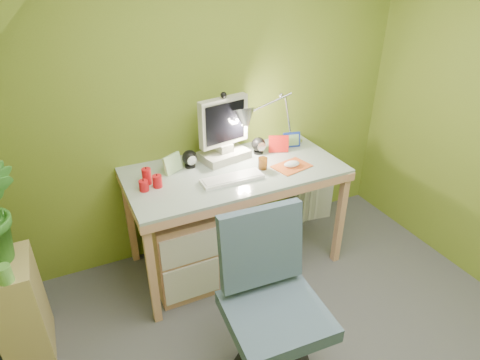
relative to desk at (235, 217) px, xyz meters
name	(u,v)px	position (x,y,z in m)	size (l,w,h in m)	color
wall_back	(205,101)	(-0.06, 0.37, 0.80)	(3.20, 0.01, 2.40)	olive
slope_ceiling	(31,82)	(-1.06, -1.23, 1.45)	(1.10, 3.20, 1.10)	white
desk	(235,217)	(0.00, 0.00, 0.00)	(1.51, 0.75, 0.81)	tan
monitor	(224,126)	(0.00, 0.18, 0.66)	(0.37, 0.22, 0.51)	#B4B3A2
speaker_left	(190,159)	(-0.27, 0.16, 0.47)	(0.11, 0.11, 0.13)	black
speaker_right	(258,145)	(0.27, 0.16, 0.47)	(0.11, 0.11, 0.13)	black
keyboard	(232,179)	(-0.08, -0.14, 0.41)	(0.42, 0.13, 0.02)	white
mousepad	(292,166)	(0.38, -0.14, 0.41)	(0.25, 0.18, 0.01)	#D05720
mouse	(292,164)	(0.38, -0.14, 0.42)	(0.12, 0.08, 0.04)	white
amber_tumbler	(263,163)	(0.18, -0.08, 0.45)	(0.06, 0.06, 0.08)	#8E4C14
candle_cluster	(148,179)	(-0.60, 0.01, 0.46)	(0.15, 0.13, 0.11)	red
photo_frame_red	(279,144)	(0.42, 0.12, 0.47)	(0.15, 0.02, 0.13)	red
photo_frame_blue	(292,140)	(0.56, 0.16, 0.46)	(0.13, 0.02, 0.11)	navy
photo_frame_green	(173,163)	(-0.40, 0.14, 0.47)	(0.15, 0.02, 0.13)	#AAD491
desk_lamp	(280,108)	(0.45, 0.18, 0.73)	(0.60, 0.26, 0.64)	#BCBCC1
side_ledge	(20,308)	(-1.46, -0.23, -0.08)	(0.24, 0.38, 0.66)	tan
green_cup	(4,274)	(-1.44, -0.38, 0.30)	(0.08, 0.08, 0.10)	#62AA47
task_chair	(276,312)	(-0.23, -1.02, 0.11)	(0.57, 0.57, 1.02)	#3C5063
radiator	(310,199)	(0.87, 0.27, -0.22)	(0.37, 0.15, 0.37)	silver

